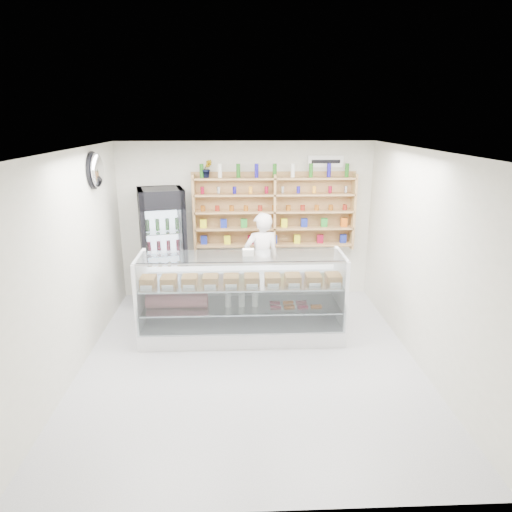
{
  "coord_description": "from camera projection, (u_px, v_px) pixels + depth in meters",
  "views": [
    {
      "loc": [
        -0.15,
        -5.54,
        3.17
      ],
      "look_at": [
        0.12,
        0.9,
        1.22
      ],
      "focal_mm": 32.0,
      "sensor_mm": 36.0,
      "label": 1
    }
  ],
  "objects": [
    {
      "name": "display_counter",
      "position": [
        242.0,
        314.0,
        6.83
      ],
      "size": [
        2.98,
        0.89,
        1.3
      ],
      "color": "white",
      "rests_on": "floor"
    },
    {
      "name": "shop_worker",
      "position": [
        262.0,
        261.0,
        7.78
      ],
      "size": [
        0.69,
        0.53,
        1.68
      ],
      "primitive_type": "imported",
      "rotation": [
        0.0,
        0.0,
        3.37
      ],
      "color": "white",
      "rests_on": "floor"
    },
    {
      "name": "potted_plant",
      "position": [
        207.0,
        169.0,
        7.75
      ],
      "size": [
        0.19,
        0.17,
        0.31
      ],
      "primitive_type": "imported",
      "rotation": [
        0.0,
        0.0,
        0.21
      ],
      "color": "#1E6626",
      "rests_on": "wall_shelving"
    },
    {
      "name": "wall_shelving",
      "position": [
        274.0,
        212.0,
        8.02
      ],
      "size": [
        2.84,
        0.28,
        1.33
      ],
      "color": "tan",
      "rests_on": "back_wall"
    },
    {
      "name": "room",
      "position": [
        250.0,
        263.0,
        5.82
      ],
      "size": [
        5.0,
        5.0,
        5.0
      ],
      "color": "silver",
      "rests_on": "ground"
    },
    {
      "name": "security_mirror",
      "position": [
        97.0,
        170.0,
        6.57
      ],
      "size": [
        0.15,
        0.5,
        0.5
      ],
      "primitive_type": "ellipsoid",
      "color": "silver",
      "rests_on": "left_wall"
    },
    {
      "name": "drinks_cooler",
      "position": [
        163.0,
        247.0,
        7.88
      ],
      "size": [
        0.89,
        0.88,
        2.05
      ],
      "rotation": [
        0.0,
        0.0,
        0.25
      ],
      "color": "black",
      "rests_on": "floor"
    },
    {
      "name": "wall_sign",
      "position": [
        326.0,
        161.0,
        7.93
      ],
      "size": [
        0.62,
        0.03,
        0.2
      ],
      "primitive_type": "cube",
      "color": "white",
      "rests_on": "back_wall"
    }
  ]
}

